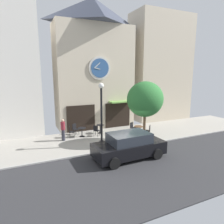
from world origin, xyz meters
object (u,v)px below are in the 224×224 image
(cafe_chair_corner, at_px, (75,128))
(cafe_chair_near_lamp, at_px, (71,131))
(cafe_chair_facing_street, at_px, (132,127))
(cafe_table_rightmost, at_px, (100,128))
(cafe_table_leftmost, at_px, (138,129))
(pedestrian_maroon, at_px, (63,129))
(cafe_table_near_curb, at_px, (82,131))
(cafe_chair_curbside, at_px, (96,130))
(street_tree, at_px, (145,99))
(parked_car_black, at_px, (129,146))
(street_lamp, at_px, (101,115))
(cafe_chair_facing_wall, at_px, (149,130))

(cafe_chair_corner, xyz_separation_m, cafe_chair_near_lamp, (-0.50, -0.65, 0.00))
(cafe_chair_corner, height_order, cafe_chair_facing_street, same)
(cafe_table_rightmost, bearing_deg, cafe_table_leftmost, -34.73)
(cafe_chair_facing_street, relative_size, pedestrian_maroon, 0.54)
(cafe_table_near_curb, xyz_separation_m, pedestrian_maroon, (-1.55, -0.34, 0.37))
(cafe_chair_facing_street, bearing_deg, cafe_table_rightmost, 158.17)
(cafe_table_leftmost, relative_size, cafe_chair_facing_street, 0.84)
(cafe_chair_corner, distance_m, cafe_chair_curbside, 1.85)
(street_tree, height_order, pedestrian_maroon, street_tree)
(cafe_chair_near_lamp, xyz_separation_m, parked_car_black, (2.28, -5.30, 0.23))
(street_lamp, xyz_separation_m, cafe_table_leftmost, (3.64, 1.02, -1.68))
(street_tree, relative_size, cafe_chair_near_lamp, 4.95)
(cafe_table_near_curb, relative_size, cafe_chair_near_lamp, 0.81)
(cafe_table_near_curb, relative_size, cafe_chair_curbside, 0.81)
(cafe_table_near_curb, bearing_deg, pedestrian_maroon, -167.74)
(cafe_chair_near_lamp, bearing_deg, cafe_table_rightmost, 2.37)
(cafe_table_near_curb, xyz_separation_m, cafe_chair_near_lamp, (-0.85, 0.16, 0.04))
(street_lamp, relative_size, cafe_chair_near_lamp, 4.87)
(cafe_table_rightmost, relative_size, parked_car_black, 0.17)
(cafe_table_leftmost, bearing_deg, cafe_chair_curbside, 159.74)
(street_tree, distance_m, cafe_chair_facing_wall, 2.96)
(street_tree, xyz_separation_m, cafe_chair_facing_wall, (1.01, 0.88, -2.63))
(cafe_chair_curbside, bearing_deg, cafe_chair_facing_wall, -24.15)
(cafe_table_leftmost, xyz_separation_m, cafe_chair_curbside, (-3.24, 1.20, -0.01))
(cafe_chair_corner, relative_size, cafe_chair_near_lamp, 1.00)
(cafe_chair_facing_wall, bearing_deg, cafe_chair_facing_street, 117.89)
(pedestrian_maroon, bearing_deg, parked_car_black, -58.27)
(street_lamp, relative_size, cafe_chair_facing_wall, 4.87)
(street_lamp, distance_m, street_tree, 3.40)
(street_tree, xyz_separation_m, parked_car_black, (-2.50, -2.15, -2.40))
(cafe_table_leftmost, bearing_deg, cafe_chair_corner, 152.96)
(cafe_table_near_curb, relative_size, parked_car_black, 0.17)
(cafe_table_near_curb, distance_m, pedestrian_maroon, 1.63)
(cafe_chair_facing_street, bearing_deg, street_lamp, -152.65)
(street_tree, relative_size, cafe_table_rightmost, 6.10)
(pedestrian_maroon, xyz_separation_m, parked_car_black, (2.97, -4.81, -0.10))
(cafe_chair_corner, distance_m, pedestrian_maroon, 1.69)
(cafe_chair_near_lamp, bearing_deg, pedestrian_maroon, -144.54)
(cafe_table_rightmost, bearing_deg, pedestrian_maroon, -169.46)
(cafe_chair_near_lamp, bearing_deg, cafe_chair_facing_street, -10.26)
(cafe_chair_near_lamp, bearing_deg, cafe_table_leftmost, -18.52)
(cafe_chair_corner, bearing_deg, cafe_chair_curbside, -39.74)
(cafe_chair_curbside, height_order, pedestrian_maroon, pedestrian_maroon)
(cafe_table_leftmost, relative_size, cafe_chair_corner, 0.84)
(street_tree, distance_m, cafe_table_rightmost, 4.77)
(street_lamp, xyz_separation_m, cafe_table_near_curb, (-0.68, 2.60, -1.74))
(street_lamp, xyz_separation_m, cafe_chair_near_lamp, (-1.53, 2.75, -1.70))
(cafe_table_leftmost, bearing_deg, parked_car_black, -129.03)
(cafe_chair_near_lamp, bearing_deg, cafe_table_near_curb, -10.47)
(cafe_chair_facing_wall, height_order, parked_car_black, parked_car_black)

